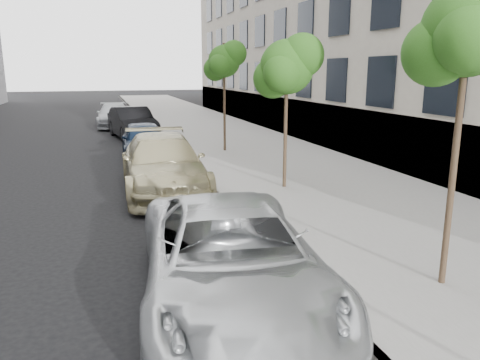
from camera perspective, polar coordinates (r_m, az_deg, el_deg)
name	(u,v)px	position (r m, az deg, el deg)	size (l,w,h in m)	color
sidewalk	(201,126)	(28.91, -4.72, 6.61)	(6.40, 72.00, 0.14)	gray
curb	(150,128)	(28.41, -10.92, 6.30)	(0.15, 72.00, 0.14)	#9E9B93
tree_near	(470,30)	(7.52, 26.23, 16.08)	(1.66, 1.46, 4.61)	#38281C
tree_mid	(288,67)	(13.07, 5.84, 13.57)	(1.79, 1.59, 4.22)	#38281C
tree_far	(225,61)	(19.23, -1.87, 14.27)	(1.64, 1.44, 4.41)	#38281C
minivan	(231,258)	(6.82, -1.11, -9.54)	(2.48, 5.37, 1.49)	silver
suv	(163,164)	(13.44, -9.37, 1.94)	(2.23, 5.47, 1.59)	tan
sedan_blue	(144,140)	(18.77, -11.64, 4.77)	(1.68, 4.17, 1.42)	#101E35
sedan_black	(132,123)	(24.38, -12.98, 6.80)	(1.67, 4.79, 1.58)	black
sedan_rear	(114,115)	(29.74, -15.09, 7.61)	(1.97, 4.84, 1.40)	#A5A8AD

